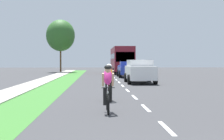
# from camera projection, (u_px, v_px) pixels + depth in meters

# --- Properties ---
(ground_plane) EXTENTS (120.00, 120.00, 0.00)m
(ground_plane) POSITION_uv_depth(u_px,v_px,m) (121.00, 84.00, 23.44)
(ground_plane) COLOR #38383A
(grass_verge) EXTENTS (1.97, 70.00, 0.01)m
(grass_verge) POSITION_uv_depth(u_px,v_px,m) (58.00, 85.00, 23.22)
(grass_verge) COLOR #38722D
(grass_verge) RESTS_ON ground_plane
(sidewalk_concrete) EXTENTS (1.65, 70.00, 0.10)m
(sidewalk_concrete) POSITION_uv_depth(u_px,v_px,m) (33.00, 85.00, 23.14)
(sidewalk_concrete) COLOR #9E998E
(sidewalk_concrete) RESTS_ON ground_plane
(lane_markings_center) EXTENTS (0.12, 54.30, 0.01)m
(lane_markings_center) POSITION_uv_depth(u_px,v_px,m) (118.00, 81.00, 27.43)
(lane_markings_center) COLOR white
(lane_markings_center) RESTS_ON ground_plane
(cyclist_lead) EXTENTS (0.42, 1.72, 1.58)m
(cyclist_lead) POSITION_uv_depth(u_px,v_px,m) (108.00, 88.00, 10.69)
(cyclist_lead) COLOR black
(cyclist_lead) RESTS_ON ground_plane
(cyclist_trailing) EXTENTS (0.42, 1.72, 1.58)m
(cyclist_trailing) POSITION_uv_depth(u_px,v_px,m) (109.00, 82.00, 13.88)
(cyclist_trailing) COLOR black
(cyclist_trailing) RESTS_ON ground_plane
(suv_white) EXTENTS (2.15, 4.70, 1.79)m
(suv_white) POSITION_uv_depth(u_px,v_px,m) (140.00, 71.00, 24.87)
(suv_white) COLOR silver
(suv_white) RESTS_ON ground_plane
(pickup_blue) EXTENTS (2.22, 5.10, 1.64)m
(pickup_blue) POSITION_uv_depth(u_px,v_px,m) (128.00, 69.00, 33.87)
(pickup_blue) COLOR #23389E
(pickup_blue) RESTS_ON ground_plane
(bus_maroon) EXTENTS (2.78, 11.60, 3.48)m
(bus_maroon) POSITION_uv_depth(u_px,v_px,m) (121.00, 59.00, 44.22)
(bus_maroon) COLOR maroon
(bus_maroon) RESTS_ON ground_plane
(street_tree_far) EXTENTS (4.28, 4.28, 7.86)m
(street_tree_far) POSITION_uv_depth(u_px,v_px,m) (61.00, 35.00, 48.29)
(street_tree_far) COLOR brown
(street_tree_far) RESTS_ON ground_plane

